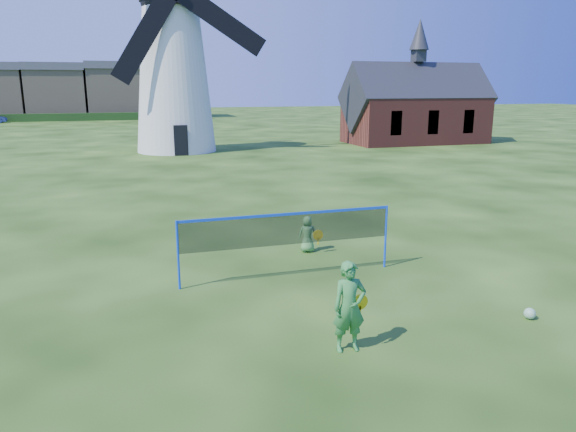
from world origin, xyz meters
The scene contains 7 objects.
ground centered at (0.00, 0.00, 0.00)m, with size 220.00×220.00×0.00m, color black.
windmill centered at (0.45, 27.07, 5.63)m, with size 11.81×5.36×16.24m.
chapel centered at (19.20, 27.37, 2.65)m, with size 11.15×5.41×9.43m.
badminton_net centered at (0.23, 0.59, 1.14)m, with size 5.05×0.05×1.55m.
player_girl centered at (0.14, -3.09, 0.78)m, with size 0.72×0.41×1.56m.
player_boy centered at (1.33, 2.35, 0.49)m, with size 0.63×0.43×0.99m.
play_ball centered at (3.96, -2.99, 0.11)m, with size 0.22×0.22×0.22m, color green.
Camera 1 is at (-3.29, -10.67, 4.33)m, focal length 33.32 mm.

